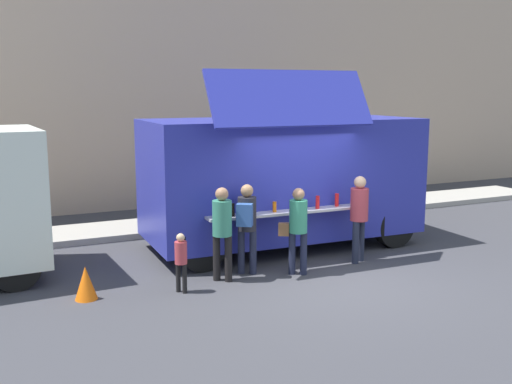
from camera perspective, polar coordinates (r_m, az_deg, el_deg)
name	(u,v)px	position (r m, az deg, el deg)	size (l,w,h in m)	color
ground_plane	(333,280)	(10.73, 7.43, -8.39)	(60.00, 60.00, 0.00)	#38383D
curb_strip	(73,235)	(14.17, -17.17, -3.97)	(28.00, 1.60, 0.15)	#9E998E
building_behind	(80,25)	(17.89, -16.59, 15.10)	(32.00, 2.40, 10.24)	tan
food_truck_main	(283,177)	(12.62, 2.57, 1.45)	(5.80, 3.16, 3.70)	#2930A1
traffic_cone_orange	(86,283)	(10.00, -16.05, -8.40)	(0.36, 0.36, 0.55)	orange
trash_bin	(381,193)	(17.05, 11.89, -0.14)	(0.60, 0.60, 0.93)	#2C6336
customer_front_ordering	(297,224)	(10.74, 4.00, -3.05)	(0.50, 0.41, 1.60)	#1E2239
customer_mid_with_backpack	(247,220)	(10.71, -0.90, -2.70)	(0.48, 0.54, 1.66)	#1F2338
customer_rear_waiting	(222,226)	(10.35, -3.27, -3.25)	(0.34, 0.34, 1.67)	black
customer_extra_browsing	(359,211)	(11.64, 9.89, -1.84)	(0.35, 0.35, 1.70)	#1F2335
child_near_queue	(181,257)	(9.92, -7.23, -6.26)	(0.21, 0.21, 1.01)	black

